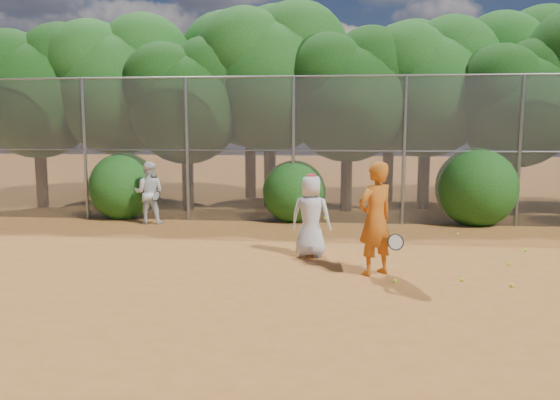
# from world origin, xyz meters

# --- Properties ---
(ground) EXTENTS (80.00, 80.00, 0.00)m
(ground) POSITION_xyz_m (0.00, 0.00, 0.00)
(ground) COLOR #A55E25
(ground) RESTS_ON ground
(fence_back) EXTENTS (20.05, 0.09, 4.03)m
(fence_back) POSITION_xyz_m (-0.12, 6.00, 2.05)
(fence_back) COLOR gray
(fence_back) RESTS_ON ground
(tree_0) EXTENTS (4.38, 3.81, 6.00)m
(tree_0) POSITION_xyz_m (-9.44, 8.04, 3.93)
(tree_0) COLOR black
(tree_0) RESTS_ON ground
(tree_1) EXTENTS (4.64, 4.03, 6.35)m
(tree_1) POSITION_xyz_m (-6.94, 8.54, 4.16)
(tree_1) COLOR black
(tree_1) RESTS_ON ground
(tree_2) EXTENTS (3.99, 3.47, 5.47)m
(tree_2) POSITION_xyz_m (-4.45, 7.83, 3.58)
(tree_2) COLOR black
(tree_2) RESTS_ON ground
(tree_3) EXTENTS (4.89, 4.26, 6.70)m
(tree_3) POSITION_xyz_m (-1.94, 8.84, 4.40)
(tree_3) COLOR black
(tree_3) RESTS_ON ground
(tree_4) EXTENTS (4.19, 3.64, 5.73)m
(tree_4) POSITION_xyz_m (0.55, 8.24, 3.76)
(tree_4) COLOR black
(tree_4) RESTS_ON ground
(tree_5) EXTENTS (4.51, 3.92, 6.17)m
(tree_5) POSITION_xyz_m (3.06, 9.04, 4.05)
(tree_5) COLOR black
(tree_5) RESTS_ON ground
(tree_6) EXTENTS (3.86, 3.36, 5.29)m
(tree_6) POSITION_xyz_m (5.55, 8.03, 3.47)
(tree_6) COLOR black
(tree_6) RESTS_ON ground
(tree_9) EXTENTS (4.83, 4.20, 6.62)m
(tree_9) POSITION_xyz_m (-7.94, 10.84, 4.34)
(tree_9) COLOR black
(tree_9) RESTS_ON ground
(tree_10) EXTENTS (5.15, 4.48, 7.06)m
(tree_10) POSITION_xyz_m (-2.93, 11.05, 4.63)
(tree_10) COLOR black
(tree_10) RESTS_ON ground
(tree_11) EXTENTS (4.64, 4.03, 6.35)m
(tree_11) POSITION_xyz_m (2.06, 10.64, 4.16)
(tree_11) COLOR black
(tree_11) RESTS_ON ground
(tree_12) EXTENTS (5.02, 4.37, 6.88)m
(tree_12) POSITION_xyz_m (6.56, 11.24, 4.51)
(tree_12) COLOR black
(tree_12) RESTS_ON ground
(bush_0) EXTENTS (2.00, 2.00, 2.00)m
(bush_0) POSITION_xyz_m (-6.00, 6.30, 1.00)
(bush_0) COLOR #184E13
(bush_0) RESTS_ON ground
(bush_1) EXTENTS (1.80, 1.80, 1.80)m
(bush_1) POSITION_xyz_m (-1.00, 6.30, 0.90)
(bush_1) COLOR #184E13
(bush_1) RESTS_ON ground
(bush_2) EXTENTS (2.20, 2.20, 2.20)m
(bush_2) POSITION_xyz_m (4.00, 6.30, 1.10)
(bush_2) COLOR #184E13
(bush_2) RESTS_ON ground
(player_yellow) EXTENTS (0.96, 0.85, 2.05)m
(player_yellow) POSITION_xyz_m (0.90, 0.75, 1.02)
(player_yellow) COLOR #C46117
(player_yellow) RESTS_ON ground
(player_teen) EXTENTS (0.91, 0.67, 1.72)m
(player_teen) POSITION_xyz_m (-0.31, 2.00, 0.85)
(player_teen) COLOR silver
(player_teen) RESTS_ON ground
(player_white) EXTENTS (0.91, 0.79, 1.70)m
(player_white) POSITION_xyz_m (-4.93, 5.40, 0.85)
(player_white) COLOR white
(player_white) RESTS_ON ground
(ball_0) EXTENTS (0.07, 0.07, 0.07)m
(ball_0) POSITION_xyz_m (3.54, 1.67, 0.03)
(ball_0) COLOR #C8ED2B
(ball_0) RESTS_ON ground
(ball_1) EXTENTS (0.07, 0.07, 0.07)m
(ball_1) POSITION_xyz_m (4.25, 2.90, 0.03)
(ball_1) COLOR #C8ED2B
(ball_1) RESTS_ON ground
(ball_2) EXTENTS (0.07, 0.07, 0.07)m
(ball_2) POSITION_xyz_m (2.39, 0.45, 0.03)
(ball_2) COLOR #C8ED2B
(ball_2) RESTS_ON ground
(ball_3) EXTENTS (0.07, 0.07, 0.07)m
(ball_3) POSITION_xyz_m (3.14, 0.19, 0.03)
(ball_3) COLOR #C8ED2B
(ball_3) RESTS_ON ground
(ball_4) EXTENTS (0.07, 0.07, 0.07)m
(ball_4) POSITION_xyz_m (1.23, 0.24, 0.03)
(ball_4) COLOR #C8ED2B
(ball_4) RESTS_ON ground
(ball_5) EXTENTS (0.07, 0.07, 0.07)m
(ball_5) POSITION_xyz_m (3.19, 4.59, 0.03)
(ball_5) COLOR #C8ED2B
(ball_5) RESTS_ON ground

